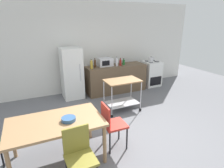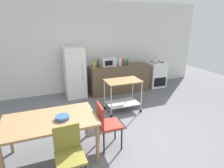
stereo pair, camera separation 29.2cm
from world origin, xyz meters
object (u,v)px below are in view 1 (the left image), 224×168
dining_table (56,126)px  bottle_vinegar (91,65)px  fruit_bowl (69,119)px  kitchen_cart (122,90)px  bottle_wine (124,62)px  bottle_soy_sauce (120,63)px  chair_olive (79,154)px  stove_oven (151,73)px  bottle_sesame_oil (95,64)px  kettle (151,60)px  bottle_hot_sauce (117,62)px  refrigerator (72,73)px  chair_red (111,123)px  microwave (105,62)px

dining_table → bottle_vinegar: bearing=59.5°
dining_table → fruit_bowl: fruit_bowl is taller
kitchen_cart → bottle_wine: bearing=60.6°
kitchen_cart → bottle_soy_sauce: bottle_soy_sauce is taller
chair_olive → fruit_bowl: size_ratio=3.89×
stove_oven → fruit_bowl: bearing=-143.5°
dining_table → bottle_vinegar: size_ratio=5.15×
bottle_sesame_oil → kettle: (2.04, -0.14, -0.02)m
kitchen_cart → bottle_soy_sauce: bearing=64.8°
bottle_hot_sauce → bottle_soy_sauce: bearing=0.3°
refrigerator → bottle_hot_sauce: refrigerator is taller
stove_oven → fruit_bowl: 4.49m
bottle_sesame_oil → bottle_soy_sauce: bearing=-9.2°
chair_red → bottle_vinegar: size_ratio=3.06×
refrigerator → kitchen_cart: (0.97, -1.46, -0.20)m
dining_table → bottle_soy_sauce: bottle_soy_sauce is taller
bottle_soy_sauce → bottle_wine: size_ratio=1.20×
bottle_vinegar → bottle_soy_sauce: size_ratio=1.14×
refrigerator → bottle_vinegar: size_ratio=5.32×
chair_red → bottle_soy_sauce: size_ratio=3.49×
bottle_vinegar → bottle_sesame_oil: 0.20m
bottle_wine → kettle: size_ratio=0.88×
chair_red → bottle_vinegar: (0.52, 2.57, 0.50)m
refrigerator → bottle_soy_sauce: size_ratio=6.08×
microwave → bottle_wine: 0.64m
bottle_vinegar → fruit_bowl: bottle_vinegar is taller
kettle → bottle_hot_sauce: bearing=179.9°
dining_table → fruit_bowl: (0.20, -0.07, 0.11)m
bottle_wine → microwave: bearing=170.1°
kitchen_cart → bottle_sesame_oil: bottle_sesame_oil is taller
chair_olive → microwave: bearing=59.5°
chair_red → refrigerator: size_ratio=0.57×
stove_oven → kitchen_cart: stove_oven is taller
bottle_sesame_oil → bottle_wine: size_ratio=1.35×
stove_oven → bottle_soy_sauce: size_ratio=3.61×
bottle_hot_sauce → refrigerator: bearing=172.9°
stove_oven → bottle_hot_sauce: bottle_hot_sauce is taller
kitchen_cart → bottle_wine: size_ratio=4.30×
bottle_wine → bottle_sesame_oil: bearing=175.0°
chair_red → microwave: 2.96m
chair_olive → bottle_vinegar: (1.27, 3.14, 0.50)m
stove_oven → bottle_vinegar: size_ratio=3.16×
stove_oven → bottle_vinegar: bearing=-177.8°
bottle_soy_sauce → bottle_wine: (0.15, 0.05, -0.01)m
dining_table → bottle_hot_sauce: 3.43m
bottle_hot_sauce → bottle_soy_sauce: size_ratio=1.17×
bottle_vinegar → kettle: (2.20, -0.01, -0.02)m
microwave → kitchen_cart: bearing=-95.0°
dining_table → refrigerator: size_ratio=0.97×
chair_olive → refrigerator: (0.69, 3.31, 0.26)m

